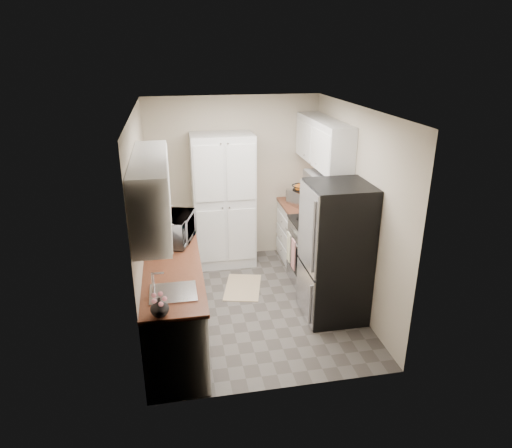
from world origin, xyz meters
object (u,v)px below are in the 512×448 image
wine_bottle (159,226)px  toaster_oven (302,198)px  refrigerator (336,253)px  pantry_cabinet (223,201)px  electric_range (317,253)px  microwave (174,229)px

wine_bottle → toaster_oven: size_ratio=0.65×
refrigerator → pantry_cabinet: bearing=123.5°
electric_range → wine_bottle: size_ratio=4.30×
toaster_oven → microwave: bearing=-171.4°
electric_range → wine_bottle: 2.18m
pantry_cabinet → electric_range: bearing=-38.2°
wine_bottle → refrigerator: bearing=-19.8°
electric_range → microwave: bearing=-172.2°
toaster_oven → pantry_cabinet: bearing=152.6°
electric_range → toaster_oven: (-0.00, 0.77, 0.56)m
microwave → electric_range: bearing=-65.9°
pantry_cabinet → wine_bottle: size_ratio=7.61×
toaster_oven → electric_range: bearing=-109.4°
pantry_cabinet → wine_bottle: (-0.93, -0.98, 0.05)m
microwave → wine_bottle: bearing=57.3°
wine_bottle → microwave: bearing=-49.1°
refrigerator → toaster_oven: refrigerator is taller
electric_range → wine_bottle: (-2.10, -0.05, 0.57)m
pantry_cabinet → microwave: size_ratio=3.27×
toaster_oven → wine_bottle: bearing=-178.3°
electric_range → refrigerator: (-0.03, -0.80, 0.37)m
pantry_cabinet → microwave: 1.41m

